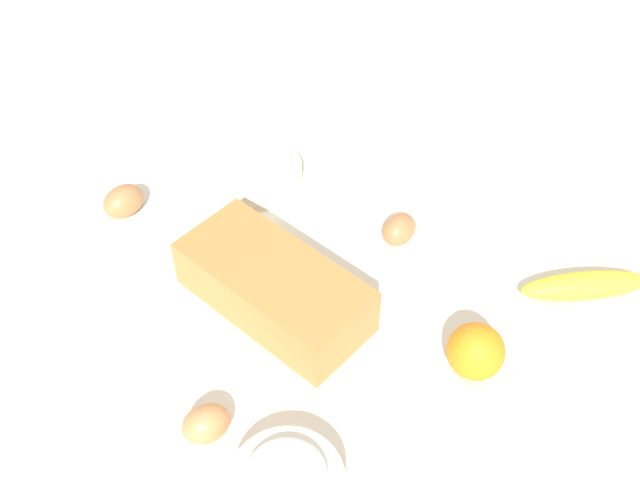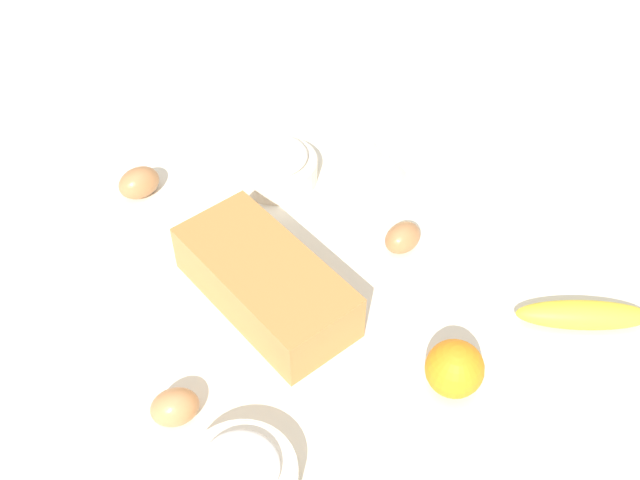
% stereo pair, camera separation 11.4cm
% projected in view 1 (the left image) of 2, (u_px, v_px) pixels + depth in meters
% --- Properties ---
extents(ground_plane, '(2.40, 2.40, 0.02)m').
position_uv_depth(ground_plane, '(320.00, 262.00, 1.18)').
color(ground_plane, silver).
extents(loaf_pan, '(0.30, 0.19, 0.08)m').
position_uv_depth(loaf_pan, '(274.00, 286.00, 1.08)').
color(loaf_pan, '#B77A3D').
rests_on(loaf_pan, ground_plane).
extents(flour_bowl, '(0.14, 0.14, 0.07)m').
position_uv_depth(flour_bowl, '(261.00, 169.00, 1.27)').
color(flour_bowl, silver).
rests_on(flour_bowl, ground_plane).
extents(banana, '(0.13, 0.19, 0.04)m').
position_uv_depth(banana, '(585.00, 285.00, 1.11)').
color(banana, yellow).
rests_on(banana, ground_plane).
extents(orange_fruit, '(0.08, 0.08, 0.08)m').
position_uv_depth(orange_fruit, '(476.00, 351.00, 1.01)').
color(orange_fruit, orange).
rests_on(orange_fruit, ground_plane).
extents(butter_block, '(0.09, 0.07, 0.06)m').
position_uv_depth(butter_block, '(386.00, 157.00, 1.30)').
color(butter_block, '#F4EDB2').
rests_on(butter_block, ground_plane).
extents(egg_near_butter, '(0.06, 0.07, 0.05)m').
position_uv_depth(egg_near_butter, '(206.00, 424.00, 0.95)').
color(egg_near_butter, '#BC7F4D').
rests_on(egg_near_butter, ground_plane).
extents(egg_beside_bowl, '(0.06, 0.07, 0.05)m').
position_uv_depth(egg_beside_bowl, '(399.00, 229.00, 1.19)').
color(egg_beside_bowl, '#A97245').
rests_on(egg_beside_bowl, ground_plane).
extents(egg_loose, '(0.06, 0.08, 0.05)m').
position_uv_depth(egg_loose, '(124.00, 201.00, 1.23)').
color(egg_loose, '#AC7446').
rests_on(egg_loose, ground_plane).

